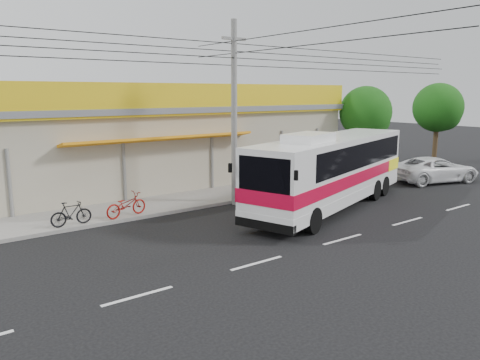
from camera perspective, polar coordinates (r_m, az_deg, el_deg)
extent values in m
plane|color=black|center=(19.12, 6.72, -5.37)|extent=(120.00, 120.00, 0.00)
cube|color=slate|center=(23.67, -3.33, -2.00)|extent=(30.00, 3.20, 0.15)
cube|color=#A59D85|center=(28.11, -9.72, 4.06)|extent=(22.00, 8.00, 4.20)
cube|color=slate|center=(27.95, -9.87, 8.64)|extent=(22.60, 8.60, 0.30)
cube|color=gold|center=(24.34, -5.41, 9.77)|extent=(22.00, 0.24, 1.60)
cube|color=#BF0C0A|center=(23.33, -9.62, 9.64)|extent=(9.00, 0.10, 1.20)
cube|color=#157833|center=(28.27, 6.09, 9.88)|extent=(2.40, 0.10, 1.10)
cube|color=navy|center=(30.17, 9.91, 9.82)|extent=(2.20, 0.10, 1.10)
cube|color=#BF0C0A|center=(21.05, -26.98, 8.55)|extent=(3.00, 0.10, 1.10)
cube|color=orange|center=(23.31, -9.30, 4.96)|extent=(10.00, 1.20, 0.37)
cube|color=silver|center=(21.66, 11.18, 1.41)|extent=(11.86, 5.93, 2.82)
cube|color=#BD0829|center=(21.72, 11.14, 0.52)|extent=(11.91, 5.98, 0.54)
cube|color=#FFF40D|center=(26.38, 15.65, 2.09)|extent=(2.25, 2.85, 0.58)
cube|color=black|center=(22.19, 11.95, 3.25)|extent=(10.02, 5.36, 1.07)
cube|color=black|center=(16.56, 3.05, 0.32)|extent=(0.81, 2.09, 1.46)
cube|color=silver|center=(19.28, 8.38, 5.13)|extent=(2.64, 2.02, 0.35)
cylinder|color=black|center=(17.86, 8.87, -4.89)|extent=(1.06, 0.61, 1.01)
cylinder|color=black|center=(18.90, 2.87, -3.91)|extent=(1.06, 0.61, 1.01)
cylinder|color=black|center=(25.19, 17.07, -0.68)|extent=(1.06, 0.61, 1.01)
cylinder|color=black|center=(25.94, 12.46, -0.15)|extent=(1.06, 0.61, 1.01)
imported|color=maroon|center=(20.02, -13.72, -2.96)|extent=(1.98, 1.00, 0.99)
imported|color=black|center=(19.29, -19.90, -3.87)|extent=(1.59, 0.46, 0.96)
imported|color=white|center=(30.07, 22.63, 1.19)|extent=(5.81, 3.88, 1.48)
cylinder|color=#5E5E5C|center=(21.73, -0.72, 7.95)|extent=(0.27, 0.27, 8.46)
cube|color=#5E5E5C|center=(21.84, -0.74, 16.85)|extent=(1.27, 0.13, 0.13)
cylinder|color=black|center=(32.46, 14.84, 3.55)|extent=(0.32, 0.32, 2.88)
sphere|color=#10440E|center=(32.26, 15.05, 8.00)|extent=(3.42, 3.42, 3.42)
sphere|color=#10440E|center=(32.55, 15.97, 7.02)|extent=(2.16, 2.16, 2.16)
cylinder|color=black|center=(37.90, 22.69, 4.16)|extent=(0.34, 0.34, 3.02)
sphere|color=#10440E|center=(37.73, 22.98, 8.14)|extent=(3.58, 3.58, 3.58)
sphere|color=#10440E|center=(38.10, 23.72, 7.25)|extent=(2.26, 2.26, 2.26)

